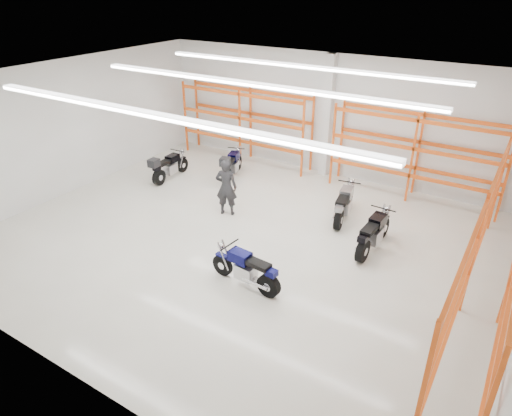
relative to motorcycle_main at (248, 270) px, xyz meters
The scene contains 12 objects.
ground 2.37m from the motorcycle_main, 128.12° to the left, with size 14.00×14.00×0.00m, color beige.
room_shell 3.66m from the motorcycle_main, 127.74° to the left, with size 14.02×12.02×4.51m.
motorcycle_main is the anchor object (origin of this frame).
motorcycle_back_a 7.32m from the motorcycle_main, 147.08° to the left, with size 0.66×2.07×1.07m.
motorcycle_back_b 6.84m from the motorcycle_main, 128.13° to the left, with size 0.94×2.07×1.08m.
motorcycle_back_c 4.57m from the motorcycle_main, 81.84° to the left, with size 0.72×2.15×1.06m.
motorcycle_back_d 3.82m from the motorcycle_main, 57.98° to the left, with size 0.72×2.19×1.07m.
standing_man 3.99m from the motorcycle_main, 132.70° to the left, with size 0.68×0.45×1.87m, color black.
structural_column 7.98m from the motorcycle_main, 100.63° to the left, with size 0.32×0.32×4.50m, color white.
pallet_racking_back_left 8.86m from the motorcycle_main, 123.49° to the left, with size 5.67×0.87×3.00m.
pallet_racking_back_right 7.68m from the motorcycle_main, 74.96° to the left, with size 5.67×0.87×3.00m.
pallet_racking_side 5.53m from the motorcycle_main, 19.93° to the left, with size 0.87×9.07×3.00m.
Camera 1 is at (6.48, -9.54, 6.90)m, focal length 32.00 mm.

